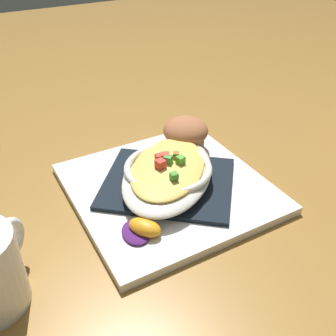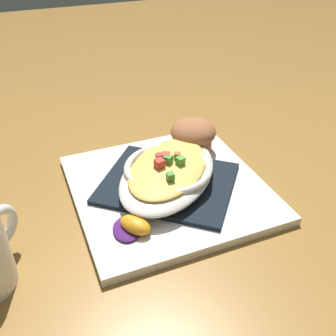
# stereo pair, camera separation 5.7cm
# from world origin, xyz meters

# --- Properties ---
(ground_plane) EXTENTS (2.60, 2.60, 0.00)m
(ground_plane) POSITION_xyz_m (0.00, 0.00, 0.00)
(ground_plane) COLOR olive
(square_plate) EXTENTS (0.27, 0.27, 0.01)m
(square_plate) POSITION_xyz_m (0.00, 0.00, 0.01)
(square_plate) COLOR white
(square_plate) RESTS_ON ground_plane
(folded_napkin) EXTENTS (0.24, 0.24, 0.01)m
(folded_napkin) POSITION_xyz_m (0.00, 0.00, 0.02)
(folded_napkin) COLOR black
(folded_napkin) RESTS_ON square_plate
(gratin_dish) EXTENTS (0.23, 0.23, 0.04)m
(gratin_dish) POSITION_xyz_m (0.00, 0.00, 0.04)
(gratin_dish) COLOR silver
(gratin_dish) RESTS_ON folded_napkin
(muffin) EXTENTS (0.07, 0.07, 0.06)m
(muffin) POSITION_xyz_m (-0.08, -0.08, 0.04)
(muffin) COLOR #A76341
(muffin) RESTS_ON square_plate
(orange_garnish) EXTENTS (0.06, 0.06, 0.02)m
(orange_garnish) POSITION_xyz_m (0.08, 0.07, 0.02)
(orange_garnish) COLOR #491C62
(orange_garnish) RESTS_ON square_plate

